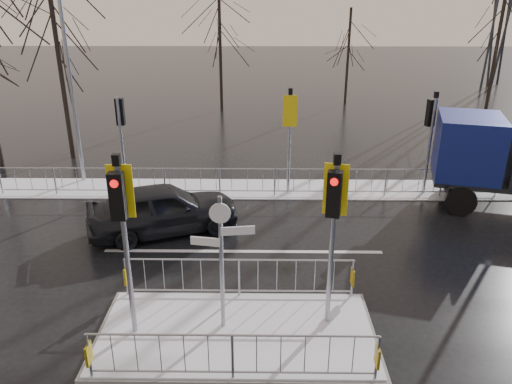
{
  "coord_description": "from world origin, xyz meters",
  "views": [
    {
      "loc": [
        0.53,
        -8.84,
        7.0
      ],
      "look_at": [
        0.37,
        3.93,
        1.8
      ],
      "focal_mm": 35.0,
      "sensor_mm": 36.0,
      "label": 1
    }
  ],
  "objects_px": {
    "car_far_lane": "(163,209)",
    "street_lamp_left": "(70,64)",
    "traffic_island": "(236,321)",
    "flatbed_truck": "(496,161)"
  },
  "relations": [
    {
      "from": "car_far_lane",
      "to": "traffic_island",
      "type": "bearing_deg",
      "value": -174.54
    },
    {
      "from": "traffic_island",
      "to": "street_lamp_left",
      "type": "height_order",
      "value": "street_lamp_left"
    },
    {
      "from": "street_lamp_left",
      "to": "car_far_lane",
      "type": "bearing_deg",
      "value": -48.4
    },
    {
      "from": "flatbed_truck",
      "to": "street_lamp_left",
      "type": "xyz_separation_m",
      "value": [
        -14.86,
        2.29,
        2.84
      ]
    },
    {
      "from": "traffic_island",
      "to": "street_lamp_left",
      "type": "xyz_separation_m",
      "value": [
        -6.42,
        9.49,
        4.1
      ]
    },
    {
      "from": "traffic_island",
      "to": "street_lamp_left",
      "type": "distance_m",
      "value": 12.17
    },
    {
      "from": "car_far_lane",
      "to": "street_lamp_left",
      "type": "height_order",
      "value": "street_lamp_left"
    },
    {
      "from": "flatbed_truck",
      "to": "street_lamp_left",
      "type": "relative_size",
      "value": 0.87
    },
    {
      "from": "car_far_lane",
      "to": "street_lamp_left",
      "type": "bearing_deg",
      "value": 20.93
    },
    {
      "from": "car_far_lane",
      "to": "street_lamp_left",
      "type": "xyz_separation_m",
      "value": [
        -3.94,
        4.44,
        3.71
      ]
    }
  ]
}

